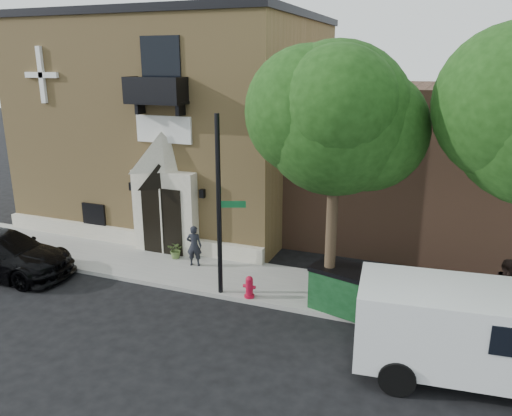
{
  "coord_description": "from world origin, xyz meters",
  "views": [
    {
      "loc": [
        8.96,
        -13.08,
        7.33
      ],
      "look_at": [
        3.05,
        2.0,
        2.55
      ],
      "focal_mm": 35.0,
      "sensor_mm": 36.0,
      "label": 1
    }
  ],
  "objects": [
    {
      "name": "sidewalk",
      "position": [
        1.0,
        1.5,
        0.07
      ],
      "size": [
        42.0,
        3.0,
        0.15
      ],
      "primitive_type": "cube",
      "color": "gray",
      "rests_on": "ground"
    },
    {
      "name": "cargo_van",
      "position": [
        10.25,
        -1.56,
        1.28
      ],
      "size": [
        5.81,
        2.85,
        2.28
      ],
      "rotation": [
        0.0,
        0.0,
        0.11
      ],
      "color": "white",
      "rests_on": "ground"
    },
    {
      "name": "church",
      "position": [
        -2.99,
        7.95,
        4.63
      ],
      "size": [
        12.2,
        11.01,
        9.3
      ],
      "color": "tan",
      "rests_on": "ground"
    },
    {
      "name": "ground",
      "position": [
        0.0,
        0.0,
        0.0
      ],
      "size": [
        120.0,
        120.0,
        0.0
      ],
      "primitive_type": "plane",
      "color": "black",
      "rests_on": "ground"
    },
    {
      "name": "street_tree_left",
      "position": [
        6.03,
        0.35,
        5.87
      ],
      "size": [
        4.97,
        4.38,
        7.77
      ],
      "color": "#38281C",
      "rests_on": "sidewalk"
    },
    {
      "name": "fire_hydrant",
      "position": [
        3.53,
        0.2,
        0.5
      ],
      "size": [
        0.41,
        0.33,
        0.72
      ],
      "color": "#AA0D29",
      "rests_on": "sidewalk"
    },
    {
      "name": "black_sedan",
      "position": [
        -5.49,
        -1.02,
        0.78
      ],
      "size": [
        5.49,
        2.48,
        1.56
      ],
      "primitive_type": "imported",
      "rotation": [
        0.0,
        0.0,
        1.63
      ],
      "color": "black",
      "rests_on": "ground"
    },
    {
      "name": "pedestrian_far",
      "position": [
        10.9,
        1.75,
        1.04
      ],
      "size": [
        0.84,
        0.99,
        1.78
      ],
      "primitive_type": "imported",
      "rotation": [
        0.0,
        0.0,
        1.36
      ],
      "color": "#2D201C",
      "rests_on": "sidewalk"
    },
    {
      "name": "planter",
      "position": [
        -0.28,
        2.21,
        0.48
      ],
      "size": [
        0.62,
        0.54,
        0.66
      ],
      "primitive_type": "imported",
      "rotation": [
        0.0,
        0.0,
        0.05
      ],
      "color": "#577337",
      "rests_on": "sidewalk"
    },
    {
      "name": "street_sign",
      "position": [
        2.53,
        0.23,
        3.03
      ],
      "size": [
        1.1,
        0.86,
        5.72
      ],
      "rotation": [
        0.0,
        0.0,
        0.37
      ],
      "color": "black",
      "rests_on": "sidewalk"
    },
    {
      "name": "dumpster",
      "position": [
        6.53,
        0.47,
        0.83
      ],
      "size": [
        2.27,
        1.65,
        1.34
      ],
      "rotation": [
        0.0,
        0.0,
        -0.26
      ],
      "color": "#0D3315",
      "rests_on": "sidewalk"
    },
    {
      "name": "pedestrian_near",
      "position": [
        0.69,
        1.85,
        0.91
      ],
      "size": [
        0.62,
        0.49,
        1.52
      ],
      "primitive_type": "imported",
      "rotation": [
        0.0,
        0.0,
        3.38
      ],
      "color": "black",
      "rests_on": "sidewalk"
    }
  ]
}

